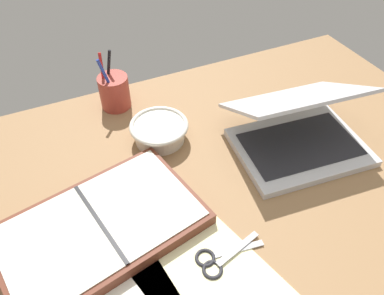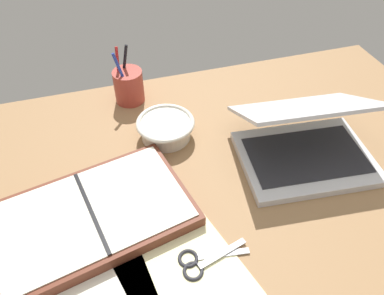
# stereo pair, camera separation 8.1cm
# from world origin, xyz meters

# --- Properties ---
(desk_top) EXTENTS (1.40, 1.00, 0.02)m
(desk_top) POSITION_xyz_m (0.00, 0.00, 0.01)
(desk_top) COLOR #936D47
(desk_top) RESTS_ON ground
(laptop) EXTENTS (0.33, 0.30, 0.17)m
(laptop) POSITION_xyz_m (0.25, 0.08, 0.07)
(laptop) COLOR silver
(laptop) RESTS_ON desk_top
(bowl) EXTENTS (0.14, 0.14, 0.05)m
(bowl) POSITION_xyz_m (-0.04, 0.24, 0.05)
(bowl) COLOR silver
(bowl) RESTS_ON desk_top
(pen_cup) EXTENTS (0.08, 0.08, 0.16)m
(pen_cup) POSITION_xyz_m (-0.10, 0.42, 0.07)
(pen_cup) COLOR #9E382D
(pen_cup) RESTS_ON desk_top
(planner) EXTENTS (0.43, 0.32, 0.03)m
(planner) POSITION_xyz_m (-0.24, 0.04, 0.04)
(planner) COLOR brown
(planner) RESTS_ON desk_top
(scissors) EXTENTS (0.14, 0.07, 0.01)m
(scissors) POSITION_xyz_m (-0.06, -0.12, 0.02)
(scissors) COLOR #B7B7BC
(scissors) RESTS_ON desk_top
(paper_sheet_front) EXTENTS (0.27, 0.31, 0.00)m
(paper_sheet_front) POSITION_xyz_m (-0.09, -0.17, 0.02)
(paper_sheet_front) COLOR #F4EFB2
(paper_sheet_front) RESTS_ON desk_top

